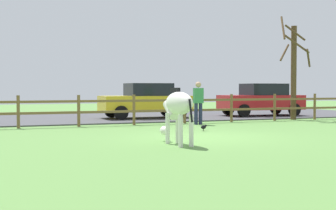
# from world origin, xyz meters

# --- Properties ---
(ground_plane) EXTENTS (60.00, 60.00, 0.00)m
(ground_plane) POSITION_xyz_m (0.00, 0.00, 0.00)
(ground_plane) COLOR #5B8C42
(parking_asphalt) EXTENTS (28.00, 7.40, 0.05)m
(parking_asphalt) POSITION_xyz_m (0.00, 9.30, 0.03)
(parking_asphalt) COLOR #47474C
(parking_asphalt) RESTS_ON ground_plane
(paddock_fence) EXTENTS (21.10, 0.11, 1.15)m
(paddock_fence) POSITION_xyz_m (-0.50, 5.00, 0.66)
(paddock_fence) COLOR brown
(paddock_fence) RESTS_ON ground_plane
(bare_tree) EXTENTS (1.65, 1.62, 4.62)m
(bare_tree) POSITION_xyz_m (6.94, 5.26, 2.27)
(bare_tree) COLOR #513A23
(bare_tree) RESTS_ON ground_plane
(zebra) EXTENTS (0.50, 1.93, 1.41)m
(zebra) POSITION_xyz_m (-1.44, -1.46, 0.93)
(zebra) COLOR white
(zebra) RESTS_ON ground_plane
(crow_on_grass) EXTENTS (0.21, 0.10, 0.20)m
(crow_on_grass) POSITION_xyz_m (0.86, 1.77, 0.13)
(crow_on_grass) COLOR black
(crow_on_grass) RESTS_ON ground_plane
(parked_car_red) EXTENTS (4.10, 2.08, 1.56)m
(parked_car_red) POSITION_xyz_m (6.90, 7.74, 0.84)
(parked_car_red) COLOR red
(parked_car_red) RESTS_ON parking_asphalt
(parked_car_yellow) EXTENTS (4.02, 1.93, 1.56)m
(parked_car_yellow) POSITION_xyz_m (1.04, 8.05, 0.84)
(parked_car_yellow) COLOR yellow
(parked_car_yellow) RESTS_ON parking_asphalt
(visitor_near_fence) EXTENTS (0.38, 0.26, 1.64)m
(visitor_near_fence) POSITION_xyz_m (1.85, 4.29, 0.91)
(visitor_near_fence) COLOR #232847
(visitor_near_fence) RESTS_ON ground_plane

